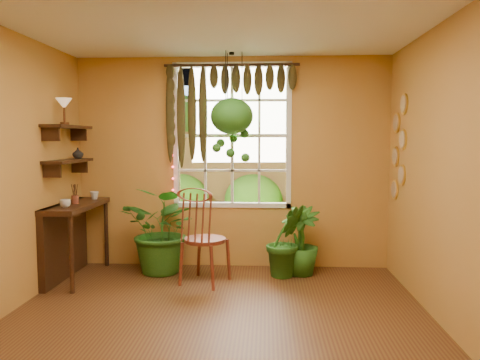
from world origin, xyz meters
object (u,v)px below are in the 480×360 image
object	(u,v)px
windsor_chair	(204,252)
hanging_basket	(232,120)
potted_plant_left	(164,230)
potted_plant_mid	(286,241)
counter_ledge	(68,232)

from	to	relation	value
windsor_chair	hanging_basket	xyz separation A→B (m)	(0.29, 0.47, 1.52)
windsor_chair	potted_plant_left	world-z (taller)	windsor_chair
potted_plant_mid	windsor_chair	bearing A→B (deg)	-160.75
counter_ledge	potted_plant_left	distance (m)	1.13
windsor_chair	potted_plant_mid	world-z (taller)	windsor_chair
counter_ledge	hanging_basket	world-z (taller)	hanging_basket
counter_ledge	potted_plant_mid	distance (m)	2.60
windsor_chair	counter_ledge	bearing A→B (deg)	-162.76
counter_ledge	hanging_basket	bearing A→B (deg)	10.01
counter_ledge	potted_plant_left	world-z (taller)	potted_plant_left
potted_plant_left	potted_plant_mid	size ratio (longest dim) A/B	1.23
potted_plant_mid	hanging_basket	xyz separation A→B (m)	(-0.66, 0.14, 1.45)
counter_ledge	potted_plant_mid	bearing A→B (deg)	4.41
potted_plant_left	potted_plant_mid	bearing A→B (deg)	-2.52
counter_ledge	windsor_chair	world-z (taller)	windsor_chair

